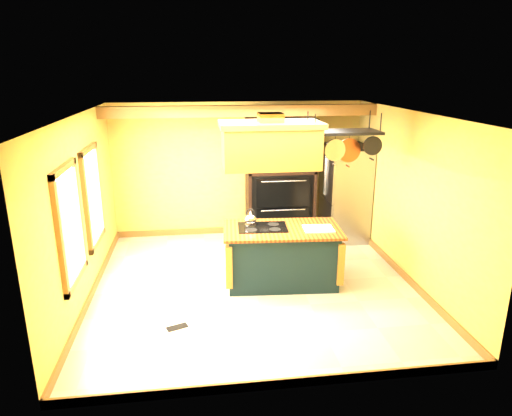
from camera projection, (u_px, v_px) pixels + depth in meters
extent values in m
plane|color=beige|center=(254.00, 285.00, 7.30)|extent=(5.00, 5.00, 0.00)
plane|color=white|center=(254.00, 114.00, 6.51)|extent=(5.00, 5.00, 0.00)
cube|color=#D69E4E|center=(238.00, 169.00, 9.27)|extent=(5.00, 0.02, 2.70)
cube|color=#D69E4E|center=(286.00, 275.00, 4.53)|extent=(5.00, 0.02, 2.70)
cube|color=#D69E4E|center=(82.00, 211.00, 6.59)|extent=(0.02, 5.00, 2.70)
cube|color=#D69E4E|center=(410.00, 198.00, 7.22)|extent=(0.02, 5.00, 2.70)
cube|color=olive|center=(242.00, 111.00, 8.15)|extent=(5.00, 0.15, 0.20)
cube|color=olive|center=(70.00, 225.00, 5.82)|extent=(0.06, 1.06, 1.56)
cube|color=white|center=(72.00, 225.00, 5.82)|extent=(0.02, 0.85, 1.34)
cube|color=olive|center=(93.00, 196.00, 7.15)|extent=(0.06, 1.06, 1.56)
cube|color=white|center=(94.00, 196.00, 7.15)|extent=(0.02, 0.85, 1.34)
cube|color=#132A2C|center=(282.00, 257.00, 7.28)|extent=(1.74, 1.03, 0.88)
cube|color=#934F1C|center=(282.00, 229.00, 7.15)|extent=(1.90, 1.14, 0.04)
cube|color=black|center=(262.00, 227.00, 7.17)|extent=(0.80, 0.58, 0.01)
ellipsoid|color=silver|center=(250.00, 219.00, 7.25)|extent=(0.20, 0.20, 0.16)
cube|color=white|center=(318.00, 229.00, 7.10)|extent=(0.48, 0.39, 0.02)
cube|color=#B27B2C|center=(270.00, 148.00, 6.74)|extent=(1.41, 0.76, 0.60)
cube|color=olive|center=(271.00, 124.00, 6.64)|extent=(1.50, 0.85, 0.08)
cube|color=#B27B2C|center=(271.00, 120.00, 6.63)|extent=(0.35, 0.35, 0.20)
cube|color=black|center=(343.00, 132.00, 6.82)|extent=(1.09, 0.55, 0.04)
cylinder|color=black|center=(315.00, 124.00, 6.51)|extent=(0.02, 0.02, 0.29)
cylinder|color=black|center=(370.00, 120.00, 7.05)|extent=(0.02, 0.02, 0.29)
cylinder|color=black|center=(312.00, 145.00, 6.93)|extent=(0.28, 0.04, 0.28)
cylinder|color=silver|center=(335.00, 150.00, 6.77)|extent=(0.33, 0.04, 0.33)
cylinder|color=#C25830|center=(349.00, 150.00, 7.03)|extent=(0.37, 0.04, 0.37)
cylinder|color=black|center=(373.00, 146.00, 6.83)|extent=(0.28, 0.04, 0.28)
cube|color=#94979C|center=(346.00, 194.00, 9.09)|extent=(0.77, 0.95, 1.86)
cube|color=#94979C|center=(330.00, 177.00, 8.70)|extent=(0.03, 0.46, 1.00)
cube|color=#94979C|center=(324.00, 172.00, 9.15)|extent=(0.03, 0.46, 1.00)
cube|color=#94979C|center=(325.00, 218.00, 9.19)|extent=(0.03, 0.91, 0.78)
cube|color=black|center=(343.00, 236.00, 9.36)|extent=(0.74, 0.90, 0.06)
cube|color=black|center=(278.00, 176.00, 9.37)|extent=(1.36, 0.06, 2.40)
cube|color=black|center=(248.00, 180.00, 9.05)|extent=(0.06, 0.57, 2.40)
cube|color=black|center=(312.00, 178.00, 9.21)|extent=(0.06, 0.57, 2.40)
cube|color=black|center=(281.00, 171.00, 9.08)|extent=(1.36, 0.57, 0.05)
cube|color=black|center=(280.00, 202.00, 9.30)|extent=(1.24, 0.47, 1.30)
cube|color=black|center=(283.00, 193.00, 8.90)|extent=(1.06, 0.04, 0.57)
cube|color=black|center=(283.00, 221.00, 9.07)|extent=(1.06, 0.04, 0.52)
cube|color=black|center=(281.00, 158.00, 9.01)|extent=(1.24, 0.51, 0.02)
cube|color=black|center=(281.00, 144.00, 8.92)|extent=(1.24, 0.51, 0.02)
cube|color=black|center=(281.00, 130.00, 8.84)|extent=(1.24, 0.51, 0.03)
cylinder|color=white|center=(265.00, 157.00, 8.90)|extent=(0.22, 0.22, 0.07)
cylinder|color=#466DC6|center=(300.00, 139.00, 8.89)|extent=(0.10, 0.10, 0.17)
cube|color=black|center=(177.00, 327.00, 6.10)|extent=(0.30, 0.21, 0.01)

